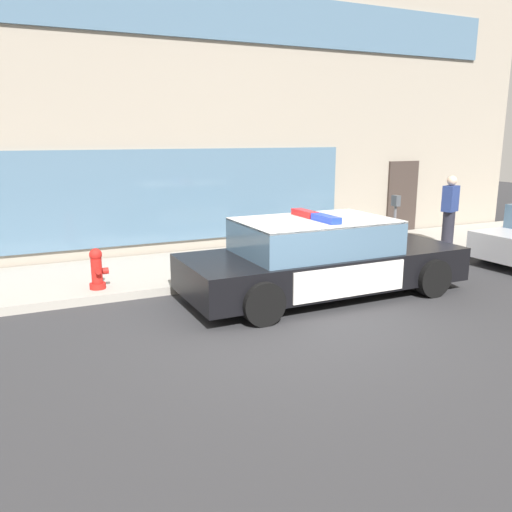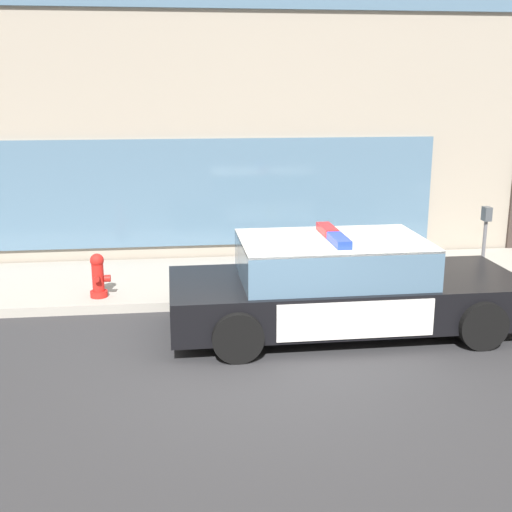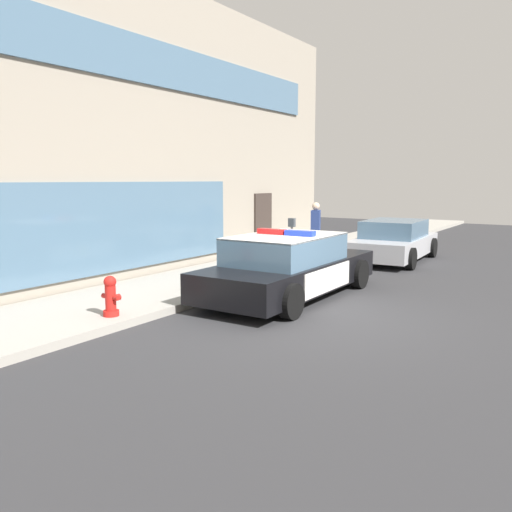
% 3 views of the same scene
% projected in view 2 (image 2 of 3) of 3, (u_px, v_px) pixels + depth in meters
% --- Properties ---
extents(ground, '(48.00, 48.00, 0.00)m').
position_uv_depth(ground, '(264.00, 368.00, 8.42)').
color(ground, '#303033').
extents(sidewalk, '(48.00, 2.79, 0.15)m').
position_uv_depth(sidewalk, '(237.00, 280.00, 11.98)').
color(sidewalk, '#A39E93').
rests_on(sidewalk, ground).
extents(storefront_building, '(18.99, 8.14, 7.51)m').
position_uv_depth(storefront_building, '(242.00, 74.00, 16.38)').
color(storefront_building, gray).
rests_on(storefront_building, ground).
extents(police_cruiser, '(5.08, 2.17, 1.49)m').
position_uv_depth(police_cruiser, '(341.00, 286.00, 9.58)').
color(police_cruiser, black).
rests_on(police_cruiser, ground).
extents(fire_hydrant, '(0.34, 0.39, 0.73)m').
position_uv_depth(fire_hydrant, '(98.00, 276.00, 10.69)').
color(fire_hydrant, red).
rests_on(fire_hydrant, sidewalk).
extents(parking_meter, '(0.12, 0.18, 1.34)m').
position_uv_depth(parking_meter, '(485.00, 230.00, 11.33)').
color(parking_meter, slate).
rests_on(parking_meter, sidewalk).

